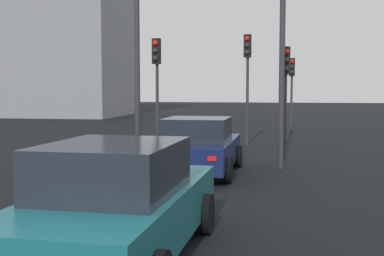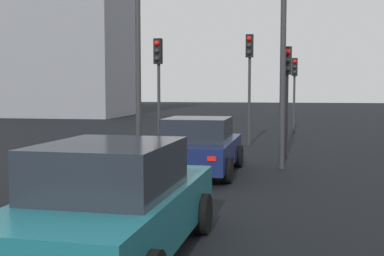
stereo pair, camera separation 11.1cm
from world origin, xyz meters
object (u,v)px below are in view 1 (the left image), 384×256
object	(u,v)px
traffic_light_near_right	(292,79)
street_lamp_kerbside	(137,18)
car_teal_second	(118,204)
traffic_light_far_right	(247,66)
car_navy_lead	(198,147)
traffic_light_far_left	(156,71)
traffic_light_near_left	(286,78)
street_lamp_far	(283,25)

from	to	relation	value
traffic_light_near_right	street_lamp_kerbside	distance (m)	12.53
car_teal_second	traffic_light_far_right	distance (m)	13.99
car_navy_lead	traffic_light_far_left	size ratio (longest dim) A/B	1.02
traffic_light_near_left	traffic_light_near_right	size ratio (longest dim) A/B	0.95
traffic_light_far_left	street_lamp_kerbside	size ratio (longest dim) A/B	0.55
traffic_light_near_left	traffic_light_near_right	world-z (taller)	traffic_light_near_right
car_navy_lead	traffic_light_near_right	xyz separation A→B (m)	(12.53, -2.71, 2.02)
traffic_light_far_right	street_lamp_far	bearing A→B (deg)	19.71
car_teal_second	traffic_light_near_left	xyz separation A→B (m)	(10.28, -2.24, 1.86)
street_lamp_far	car_navy_lead	bearing A→B (deg)	119.23
car_navy_lead	street_lamp_kerbside	xyz separation A→B (m)	(1.02, 1.98, 3.60)
street_lamp_kerbside	car_navy_lead	bearing A→B (deg)	-117.32
street_lamp_kerbside	traffic_light_near_right	bearing A→B (deg)	-22.15
traffic_light_near_left	street_lamp_kerbside	size ratio (longest dim) A/B	0.49
traffic_light_near_left	traffic_light_near_right	xyz separation A→B (m)	(9.15, -0.40, 0.12)
car_navy_lead	car_teal_second	xyz separation A→B (m)	(-6.90, -0.07, 0.03)
traffic_light_far_left	car_navy_lead	bearing A→B (deg)	34.09
traffic_light_far_right	traffic_light_far_left	bearing A→B (deg)	-43.13
car_teal_second	traffic_light_near_left	world-z (taller)	traffic_light_near_left
car_navy_lead	traffic_light_near_left	xyz separation A→B (m)	(3.38, -2.31, 1.89)
traffic_light_far_left	street_lamp_far	xyz separation A→B (m)	(-3.03, -4.39, 1.14)
traffic_light_near_right	street_lamp_far	size ratio (longest dim) A/B	0.56
traffic_light_near_left	traffic_light_far_right	size ratio (longest dim) A/B	0.82
car_teal_second	traffic_light_far_left	distance (m)	11.59
car_navy_lead	traffic_light_near_right	world-z (taller)	traffic_light_near_right
traffic_light_near_right	street_lamp_far	bearing A→B (deg)	-3.67
car_navy_lead	car_teal_second	distance (m)	6.90
traffic_light_near_left	car_teal_second	bearing A→B (deg)	-13.94
car_teal_second	street_lamp_far	size ratio (longest dim) A/B	0.67
traffic_light_far_left	traffic_light_far_right	distance (m)	4.03
car_navy_lead	traffic_light_far_right	xyz separation A→B (m)	(6.86, -0.84, 2.43)
street_lamp_far	traffic_light_far_left	bearing A→B (deg)	55.39
car_navy_lead	street_lamp_kerbside	distance (m)	4.23
traffic_light_far_left	traffic_light_far_right	bearing A→B (deg)	137.09
car_navy_lead	traffic_light_far_left	world-z (taller)	traffic_light_far_left
traffic_light_far_right	car_teal_second	bearing A→B (deg)	3.15
traffic_light_far_right	traffic_light_near_right	bearing A→B (deg)	168.18
traffic_light_near_left	street_lamp_far	distance (m)	2.60
traffic_light_near_right	traffic_light_far_left	world-z (taller)	traffic_light_far_left
car_navy_lead	street_lamp_kerbside	bearing A→B (deg)	63.45
traffic_light_near_right	street_lamp_kerbside	world-z (taller)	street_lamp_kerbside
traffic_light_near_left	traffic_light_far_left	distance (m)	4.61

